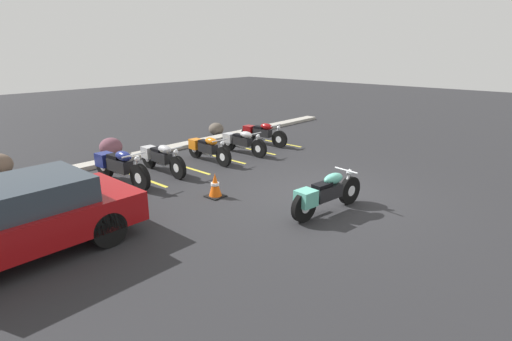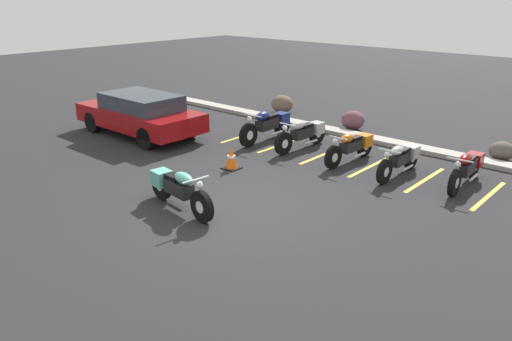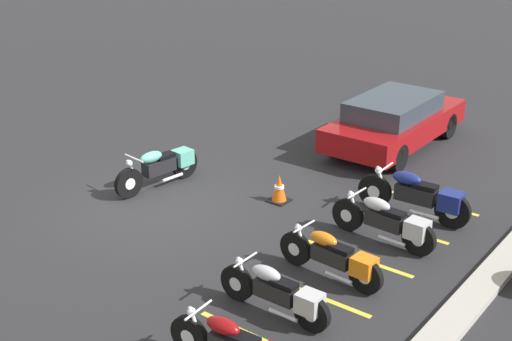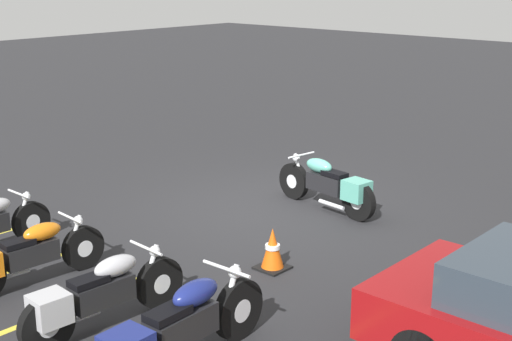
{
  "view_description": "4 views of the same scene",
  "coord_description": "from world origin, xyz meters",
  "px_view_note": "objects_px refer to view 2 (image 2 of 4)",
  "views": [
    {
      "loc": [
        -7.6,
        -4.8,
        3.35
      ],
      "look_at": [
        -0.98,
        1.14,
        0.63
      ],
      "focal_mm": 28.0,
      "sensor_mm": 36.0,
      "label": 1
    },
    {
      "loc": [
        6.61,
        -6.59,
        4.2
      ],
      "look_at": [
        -0.25,
        1.14,
        0.47
      ],
      "focal_mm": 35.0,
      "sensor_mm": 36.0,
      "label": 2
    },
    {
      "loc": [
        9.12,
        9.39,
        6.15
      ],
      "look_at": [
        -0.71,
        1.94,
        1.03
      ],
      "focal_mm": 50.0,
      "sensor_mm": 36.0,
      "label": 3
    },
    {
      "loc": [
        -7.43,
        8.55,
        3.9
      ],
      "look_at": [
        -0.53,
        0.88,
        0.96
      ],
      "focal_mm": 50.0,
      "sensor_mm": 36.0,
      "label": 4
    }
  ],
  "objects_px": {
    "parked_bike_4": "(467,168)",
    "traffic_cone": "(231,158)",
    "motorcycle_teal_featured": "(177,188)",
    "car_red": "(140,113)",
    "landscape_rock_2": "(353,120)",
    "landscape_rock_1": "(282,104)",
    "landscape_rock_0": "(502,151)",
    "parked_bike_1": "(304,133)",
    "parked_bike_3": "(401,159)",
    "parked_bike_0": "(268,124)",
    "parked_bike_2": "(352,146)"
  },
  "relations": [
    {
      "from": "landscape_rock_1",
      "to": "traffic_cone",
      "type": "relative_size",
      "value": 1.4
    },
    {
      "from": "motorcycle_teal_featured",
      "to": "car_red",
      "type": "bearing_deg",
      "value": 158.41
    },
    {
      "from": "landscape_rock_0",
      "to": "traffic_cone",
      "type": "distance_m",
      "value": 7.1
    },
    {
      "from": "parked_bike_4",
      "to": "parked_bike_1",
      "type": "bearing_deg",
      "value": -91.13
    },
    {
      "from": "parked_bike_3",
      "to": "landscape_rock_0",
      "type": "relative_size",
      "value": 2.95
    },
    {
      "from": "parked_bike_0",
      "to": "car_red",
      "type": "distance_m",
      "value": 3.95
    },
    {
      "from": "parked_bike_0",
      "to": "landscape_rock_2",
      "type": "distance_m",
      "value": 2.98
    },
    {
      "from": "car_red",
      "to": "parked_bike_1",
      "type": "bearing_deg",
      "value": -154.12
    },
    {
      "from": "parked_bike_1",
      "to": "landscape_rock_2",
      "type": "xyz_separation_m",
      "value": [
        -0.02,
        2.69,
        -0.14
      ]
    },
    {
      "from": "parked_bike_2",
      "to": "traffic_cone",
      "type": "xyz_separation_m",
      "value": [
        -1.94,
        -2.49,
        -0.15
      ]
    },
    {
      "from": "parked_bike_0",
      "to": "parked_bike_2",
      "type": "xyz_separation_m",
      "value": [
        2.92,
        -0.09,
        -0.06
      ]
    },
    {
      "from": "parked_bike_1",
      "to": "car_red",
      "type": "relative_size",
      "value": 0.49
    },
    {
      "from": "parked_bike_4",
      "to": "landscape_rock_0",
      "type": "height_order",
      "value": "parked_bike_4"
    },
    {
      "from": "parked_bike_0",
      "to": "parked_bike_4",
      "type": "distance_m",
      "value": 5.77
    },
    {
      "from": "parked_bike_0",
      "to": "traffic_cone",
      "type": "bearing_deg",
      "value": 18.46
    },
    {
      "from": "parked_bike_4",
      "to": "traffic_cone",
      "type": "relative_size",
      "value": 3.52
    },
    {
      "from": "landscape_rock_0",
      "to": "parked_bike_0",
      "type": "bearing_deg",
      "value": -155.7
    },
    {
      "from": "parked_bike_1",
      "to": "parked_bike_2",
      "type": "relative_size",
      "value": 1.05
    },
    {
      "from": "parked_bike_4",
      "to": "landscape_rock_0",
      "type": "bearing_deg",
      "value": 175.92
    },
    {
      "from": "parked_bike_1",
      "to": "parked_bike_3",
      "type": "bearing_deg",
      "value": 89.02
    },
    {
      "from": "car_red",
      "to": "traffic_cone",
      "type": "bearing_deg",
      "value": 174.85
    },
    {
      "from": "parked_bike_2",
      "to": "landscape_rock_0",
      "type": "bearing_deg",
      "value": 136.74
    },
    {
      "from": "parked_bike_0",
      "to": "landscape_rock_2",
      "type": "xyz_separation_m",
      "value": [
        1.26,
        2.7,
        -0.18
      ]
    },
    {
      "from": "parked_bike_1",
      "to": "landscape_rock_0",
      "type": "relative_size",
      "value": 3.14
    },
    {
      "from": "parked_bike_4",
      "to": "landscape_rock_2",
      "type": "height_order",
      "value": "parked_bike_4"
    },
    {
      "from": "car_red",
      "to": "landscape_rock_2",
      "type": "distance_m",
      "value": 6.68
    },
    {
      "from": "parked_bike_2",
      "to": "car_red",
      "type": "distance_m",
      "value": 6.55
    },
    {
      "from": "parked_bike_1",
      "to": "motorcycle_teal_featured",
      "type": "bearing_deg",
      "value": 9.34
    },
    {
      "from": "parked_bike_0",
      "to": "parked_bike_3",
      "type": "bearing_deg",
      "value": 85.02
    },
    {
      "from": "parked_bike_4",
      "to": "car_red",
      "type": "height_order",
      "value": "car_red"
    },
    {
      "from": "parked_bike_3",
      "to": "landscape_rock_1",
      "type": "distance_m",
      "value": 7.04
    },
    {
      "from": "parked_bike_4",
      "to": "car_red",
      "type": "xyz_separation_m",
      "value": [
        -9.04,
        -2.36,
        0.26
      ]
    },
    {
      "from": "parked_bike_1",
      "to": "parked_bike_3",
      "type": "height_order",
      "value": "parked_bike_1"
    },
    {
      "from": "landscape_rock_1",
      "to": "parked_bike_1",
      "type": "bearing_deg",
      "value": -43.46
    },
    {
      "from": "parked_bike_4",
      "to": "landscape_rock_0",
      "type": "relative_size",
      "value": 3.04
    },
    {
      "from": "parked_bike_2",
      "to": "traffic_cone",
      "type": "relative_size",
      "value": 3.46
    },
    {
      "from": "car_red",
      "to": "parked_bike_4",
      "type": "bearing_deg",
      "value": -165.32
    },
    {
      "from": "motorcycle_teal_featured",
      "to": "parked_bike_1",
      "type": "distance_m",
      "value": 5.08
    },
    {
      "from": "parked_bike_3",
      "to": "parked_bike_1",
      "type": "bearing_deg",
      "value": -93.98
    },
    {
      "from": "landscape_rock_1",
      "to": "landscape_rock_0",
      "type": "bearing_deg",
      "value": -3.12
    },
    {
      "from": "parked_bike_1",
      "to": "parked_bike_4",
      "type": "height_order",
      "value": "parked_bike_1"
    },
    {
      "from": "parked_bike_1",
      "to": "traffic_cone",
      "type": "bearing_deg",
      "value": -3.72
    },
    {
      "from": "motorcycle_teal_featured",
      "to": "car_red",
      "type": "height_order",
      "value": "car_red"
    },
    {
      "from": "motorcycle_teal_featured",
      "to": "parked_bike_4",
      "type": "xyz_separation_m",
      "value": [
        3.92,
        5.2,
        -0.02
      ]
    },
    {
      "from": "landscape_rock_1",
      "to": "traffic_cone",
      "type": "bearing_deg",
      "value": -62.79
    },
    {
      "from": "car_red",
      "to": "landscape_rock_0",
      "type": "height_order",
      "value": "car_red"
    },
    {
      "from": "parked_bike_1",
      "to": "parked_bike_2",
      "type": "xyz_separation_m",
      "value": [
        1.63,
        -0.1,
        -0.02
      ]
    },
    {
      "from": "parked_bike_1",
      "to": "landscape_rock_1",
      "type": "distance_m",
      "value": 4.41
    },
    {
      "from": "traffic_cone",
      "to": "landscape_rock_2",
      "type": "bearing_deg",
      "value": 86.94
    },
    {
      "from": "motorcycle_teal_featured",
      "to": "parked_bike_0",
      "type": "bearing_deg",
      "value": 117.52
    }
  ]
}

